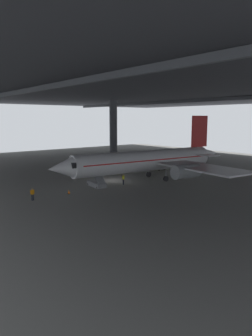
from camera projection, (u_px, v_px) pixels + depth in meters
ground_plane at (111, 181)px, 51.67m from camera, size 110.00×110.00×0.00m
hangar_structure at (170, 90)px, 57.90m from camera, size 121.00×99.00×15.87m
airplane_main at (148, 161)px, 51.40m from camera, size 32.48×33.48×10.61m
boarding_stairs at (96, 182)px, 47.25m from camera, size 4.15×1.88×4.48m
crew_worker_near_nose at (32, 194)px, 38.97m from camera, size 0.26×0.55×1.58m
crew_worker_by_stairs at (123, 179)px, 48.28m from camera, size 0.35×0.51×1.70m
traffic_cone_orange at (69, 192)px, 42.60m from camera, size 0.36×0.36×0.60m
baggage_tug at (160, 167)px, 62.39m from camera, size 1.34×2.24×0.90m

